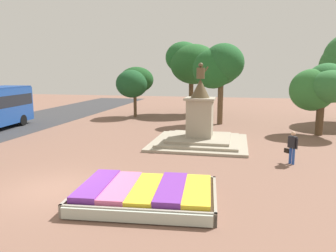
# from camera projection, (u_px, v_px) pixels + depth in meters

# --- Properties ---
(ground_plane) EXTENTS (90.17, 90.17, 0.00)m
(ground_plane) POSITION_uv_depth(u_px,v_px,m) (55.00, 190.00, 12.51)
(ground_plane) COLOR brown
(flower_planter) EXTENTS (5.09, 3.85, 0.61)m
(flower_planter) POSITION_uv_depth(u_px,v_px,m) (145.00, 194.00, 11.31)
(flower_planter) COLOR #38281C
(flower_planter) RESTS_ON ground_plane
(statue_monument) EXTENTS (5.80, 5.80, 4.95)m
(statue_monument) POSITION_uv_depth(u_px,v_px,m) (200.00, 128.00, 20.18)
(statue_monument) COLOR gray
(statue_monument) RESTS_ON ground_plane
(pedestrian_with_handbag) EXTENTS (0.55, 0.59, 1.61)m
(pedestrian_with_handbag) POSITION_uv_depth(u_px,v_px,m) (292.00, 146.00, 15.79)
(pedestrian_with_handbag) COLOR #264CA5
(pedestrian_with_handbag) RESTS_ON ground_plane
(park_tree_far_left) EXTENTS (3.97, 3.76, 5.00)m
(park_tree_far_left) POSITION_uv_depth(u_px,v_px,m) (322.00, 87.00, 22.71)
(park_tree_far_left) COLOR #4C3823
(park_tree_far_left) RESTS_ON ground_plane
(park_tree_far_right) EXTENTS (5.70, 5.20, 7.43)m
(park_tree_far_right) POSITION_uv_depth(u_px,v_px,m) (193.00, 63.00, 33.44)
(park_tree_far_right) COLOR brown
(park_tree_far_right) RESTS_ON ground_plane
(park_tree_street_side) EXTENTS (3.37, 3.95, 4.83)m
(park_tree_street_side) POSITION_uv_depth(u_px,v_px,m) (134.00, 82.00, 31.55)
(park_tree_street_side) COLOR brown
(park_tree_street_side) RESTS_ON ground_plane
(park_tree_mid_canopy) EXTENTS (4.19, 3.76, 6.70)m
(park_tree_mid_canopy) POSITION_uv_depth(u_px,v_px,m) (219.00, 66.00, 27.05)
(park_tree_mid_canopy) COLOR brown
(park_tree_mid_canopy) RESTS_ON ground_plane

